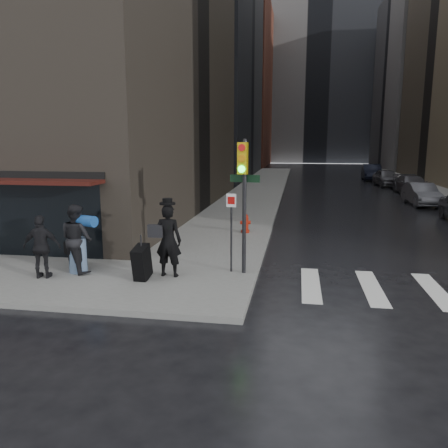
{
  "coord_description": "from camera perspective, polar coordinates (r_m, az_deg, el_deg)",
  "views": [
    {
      "loc": [
        3.06,
        -10.67,
        3.84
      ],
      "look_at": [
        0.81,
        2.62,
        1.3
      ],
      "focal_mm": 35.0,
      "sensor_mm": 36.0,
      "label": 1
    }
  ],
  "objects": [
    {
      "name": "man_overcoat",
      "position": [
        12.1,
        -7.99,
        -2.58
      ],
      "size": [
        1.18,
        1.11,
        2.23
      ],
      "rotation": [
        0.0,
        0.0,
        3.11
      ],
      "color": "black",
      "rests_on": "ground"
    },
    {
      "name": "parked_car_4",
      "position": [
        41.28,
        20.47,
        5.7
      ],
      "size": [
        2.05,
        4.47,
        1.49
      ],
      "primitive_type": "imported",
      "rotation": [
        0.0,
        0.0,
        0.07
      ],
      "color": "#515156",
      "rests_on": "ground"
    },
    {
      "name": "fire_hydrant",
      "position": [
        18.02,
        2.81,
        -0.04
      ],
      "size": [
        0.45,
        0.34,
        0.78
      ],
      "rotation": [
        0.0,
        0.0,
        0.22
      ],
      "color": "maroon",
      "rests_on": "ground"
    },
    {
      "name": "man_jeans",
      "position": [
        13.11,
        -18.66,
        -1.79
      ],
      "size": [
        1.33,
        1.22,
        1.97
      ],
      "rotation": [
        0.0,
        0.0,
        2.65
      ],
      "color": "black",
      "rests_on": "ground"
    },
    {
      "name": "sidewalk_left",
      "position": [
        37.98,
        4.94,
        4.94
      ],
      "size": [
        4.0,
        50.0,
        0.15
      ],
      "primitive_type": "cube",
      "color": "slate",
      "rests_on": "ground"
    },
    {
      "name": "man_greycoat",
      "position": [
        12.91,
        -22.69,
        -2.77
      ],
      "size": [
        1.08,
        0.59,
        1.75
      ],
      "rotation": [
        0.0,
        0.0,
        3.3
      ],
      "color": "black",
      "rests_on": "ground"
    },
    {
      "name": "parked_car_2",
      "position": [
        29.55,
        24.37,
        3.58
      ],
      "size": [
        1.57,
        4.18,
        1.36
      ],
      "primitive_type": "imported",
      "rotation": [
        0.0,
        0.0,
        0.03
      ],
      "color": "#4E4E53",
      "rests_on": "ground"
    },
    {
      "name": "bldg_left_mid",
      "position": [
        52.92,
        -9.27,
        24.94
      ],
      "size": [
        22.0,
        24.0,
        34.0
      ],
      "primitive_type": "cube",
      "color": "slate",
      "rests_on": "ground"
    },
    {
      "name": "sidewalk_right",
      "position": [
        39.27,
        25.02,
        4.17
      ],
      "size": [
        3.0,
        50.0,
        0.15
      ],
      "primitive_type": "cube",
      "color": "slate",
      "rests_on": "ground"
    },
    {
      "name": "bldg_distant",
      "position": [
        89.55,
        11.99,
        18.25
      ],
      "size": [
        40.0,
        12.0,
        32.0
      ],
      "primitive_type": "cube",
      "color": "slate",
      "rests_on": "ground"
    },
    {
      "name": "traffic_light",
      "position": [
        12.06,
        2.42,
        4.7
      ],
      "size": [
        0.94,
        0.5,
        3.78
      ],
      "rotation": [
        0.0,
        0.0,
        -0.15
      ],
      "color": "black",
      "rests_on": "ground"
    },
    {
      "name": "ground",
      "position": [
        11.75,
        -6.12,
        -8.47
      ],
      "size": [
        140.0,
        140.0,
        0.0
      ],
      "primitive_type": "plane",
      "color": "black",
      "rests_on": "ground"
    },
    {
      "name": "bldg_left_far",
      "position": [
        74.99,
        -3.0,
        17.67
      ],
      "size": [
        22.0,
        20.0,
        26.0
      ],
      "primitive_type": "cube",
      "color": "brown",
      "rests_on": "ground"
    },
    {
      "name": "parked_car_3",
      "position": [
        35.57,
        23.34,
        4.72
      ],
      "size": [
        2.13,
        4.85,
        1.38
      ],
      "primitive_type": "imported",
      "rotation": [
        0.0,
        0.0,
        0.04
      ],
      "color": "#45444A",
      "rests_on": "ground"
    },
    {
      "name": "parked_car_5",
      "position": [
        47.13,
        18.72,
        6.42
      ],
      "size": [
        2.0,
        5.0,
        1.62
      ],
      "primitive_type": "imported",
      "rotation": [
        0.0,
        0.0,
        -0.06
      ],
      "color": "black",
      "rests_on": "ground"
    }
  ]
}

